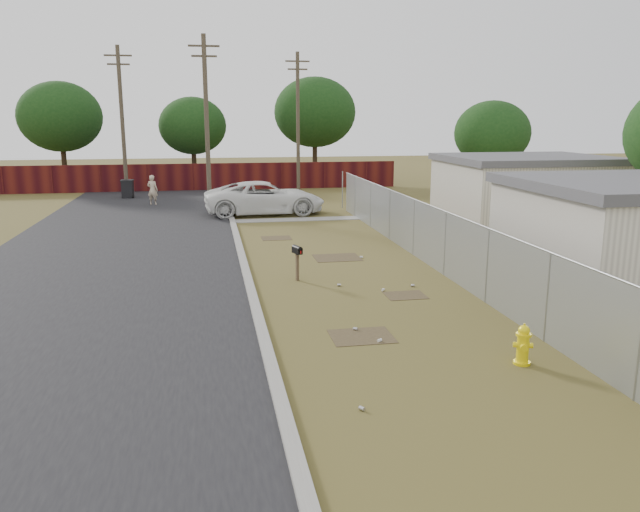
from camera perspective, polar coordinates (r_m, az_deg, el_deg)
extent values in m
plane|color=brown|center=(19.03, 2.52, -2.16)|extent=(120.00, 120.00, 0.00)
cube|color=black|center=(26.61, -17.43, 1.54)|extent=(9.00, 60.00, 0.02)
cube|color=#A29F97|center=(26.40, -7.71, 2.04)|extent=(0.25, 60.00, 0.12)
cube|color=#A29F97|center=(30.12, -2.31, 3.35)|extent=(6.20, 1.00, 0.03)
cylinder|color=gray|center=(12.10, 27.21, -7.35)|extent=(0.06, 0.06, 2.00)
cylinder|color=gray|center=(14.46, 20.08, -3.59)|extent=(0.06, 0.06, 2.00)
cylinder|color=gray|center=(17.02, 15.05, -0.89)|extent=(0.06, 0.06, 2.00)
cylinder|color=gray|center=(19.71, 11.38, 1.10)|extent=(0.06, 0.06, 2.00)
cylinder|color=gray|center=(22.48, 8.59, 2.61)|extent=(0.06, 0.06, 2.00)
cylinder|color=gray|center=(25.29, 6.41, 3.77)|extent=(0.06, 0.06, 2.00)
cylinder|color=gray|center=(28.15, 4.67, 4.70)|extent=(0.06, 0.06, 2.00)
cylinder|color=gray|center=(31.03, 3.25, 5.45)|extent=(0.06, 0.06, 2.00)
cylinder|color=gray|center=(33.94, 2.07, 6.07)|extent=(0.06, 0.06, 2.00)
cylinder|color=gray|center=(20.46, 10.47, 4.40)|extent=(0.04, 26.00, 0.04)
cube|color=gray|center=(20.62, 10.36, 1.65)|extent=(0.01, 26.00, 2.00)
cube|color=black|center=(20.79, 10.44, -0.24)|extent=(0.03, 26.00, 0.60)
cube|color=#4D1510|center=(43.17, -12.84, 7.03)|extent=(30.00, 0.12, 1.80)
cylinder|color=brown|center=(33.95, -10.31, 11.81)|extent=(0.24, 0.24, 9.00)
cube|color=brown|center=(34.13, -10.58, 18.36)|extent=(1.60, 0.10, 0.10)
cube|color=brown|center=(34.08, -10.55, 17.53)|extent=(1.30, 0.10, 0.10)
cylinder|color=brown|center=(40.25, -17.62, 11.52)|extent=(0.24, 0.24, 9.00)
cube|color=brown|center=(40.40, -18.00, 17.05)|extent=(1.60, 0.10, 0.10)
cube|color=brown|center=(40.36, -17.95, 16.34)|extent=(1.30, 0.10, 0.10)
cylinder|color=brown|center=(42.39, -2.03, 12.11)|extent=(0.24, 0.24, 9.00)
cube|color=brown|center=(42.53, -2.07, 17.37)|extent=(1.60, 0.10, 0.10)
cube|color=brown|center=(42.50, -2.07, 16.70)|extent=(1.30, 0.10, 0.10)
cube|color=silver|center=(30.84, 18.16, 5.55)|extent=(7.00, 6.00, 2.80)
cube|color=#4D4C51|center=(30.70, 18.36, 8.42)|extent=(7.28, 6.24, 0.30)
cylinder|color=#342717|center=(48.08, -22.34, 7.84)|extent=(0.36, 0.36, 3.30)
ellipsoid|color=black|center=(47.98, -22.66, 11.68)|extent=(5.70, 5.70, 4.84)
cylinder|color=#342717|center=(48.07, -11.43, 8.26)|extent=(0.36, 0.36, 2.86)
ellipsoid|color=black|center=(47.96, -11.57, 11.59)|extent=(4.94, 4.94, 4.20)
cylinder|color=#342717|center=(47.74, -0.47, 8.88)|extent=(0.36, 0.36, 3.52)
ellipsoid|color=black|center=(47.64, -0.48, 13.01)|extent=(6.08, 6.08, 5.17)
cylinder|color=#342717|center=(39.96, 15.24, 7.09)|extent=(0.36, 0.36, 2.64)
ellipsoid|color=black|center=(39.81, 15.46, 10.78)|extent=(4.56, 4.56, 3.88)
cylinder|color=yellow|center=(13.30, 17.96, -9.25)|extent=(0.44, 0.44, 0.06)
cylinder|color=yellow|center=(13.20, 18.05, -8.03)|extent=(0.31, 0.31, 0.58)
cylinder|color=yellow|center=(13.10, 18.13, -6.84)|extent=(0.40, 0.40, 0.05)
sphere|color=yellow|center=(13.08, 18.16, -6.51)|extent=(0.30, 0.30, 0.23)
cylinder|color=yellow|center=(13.04, 18.19, -6.01)|extent=(0.05, 0.05, 0.06)
cylinder|color=yellow|center=(13.15, 17.46, -7.74)|extent=(0.13, 0.14, 0.11)
cylinder|color=yellow|center=(13.19, 18.67, -7.76)|extent=(0.13, 0.14, 0.11)
cylinder|color=yellow|center=(13.04, 18.15, -7.96)|extent=(0.17, 0.16, 0.14)
cube|color=brown|center=(18.80, -2.09, -0.93)|extent=(0.10, 0.10, 0.89)
cube|color=black|center=(18.70, -2.10, 0.47)|extent=(0.29, 0.46, 0.16)
cylinder|color=black|center=(18.68, -2.10, 0.71)|extent=(0.29, 0.46, 0.16)
cube|color=red|center=(18.50, -1.78, 0.34)|extent=(0.03, 0.04, 0.09)
imported|color=white|center=(31.85, -5.08, 5.31)|extent=(6.16, 3.06, 1.68)
imported|color=#C9B294|center=(36.51, -15.07, 5.86)|extent=(0.72, 0.60, 1.68)
cube|color=black|center=(40.06, -17.18, 5.84)|extent=(0.69, 0.69, 1.05)
cube|color=black|center=(40.01, -17.23, 6.61)|extent=(0.76, 0.76, 0.09)
cylinder|color=black|center=(39.73, -16.75, 5.21)|extent=(0.07, 0.22, 0.22)
cylinder|color=silver|center=(13.89, 5.47, -7.69)|extent=(0.12, 0.11, 0.07)
cylinder|color=#A7A7AC|center=(14.57, 3.26, -6.66)|extent=(0.12, 0.12, 0.07)
cylinder|color=silver|center=(17.84, 5.78, -3.09)|extent=(0.12, 0.12, 0.07)
cylinder|color=#A7A7AC|center=(10.83, 3.85, -13.73)|extent=(0.12, 0.12, 0.07)
cylinder|color=silver|center=(21.93, 3.80, -0.09)|extent=(0.12, 0.11, 0.07)
cylinder|color=#A7A7AC|center=(18.26, 1.75, -2.66)|extent=(0.11, 0.09, 0.07)
cylinder|color=#A7A7AC|center=(18.39, 8.46, -2.68)|extent=(0.10, 0.07, 0.07)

